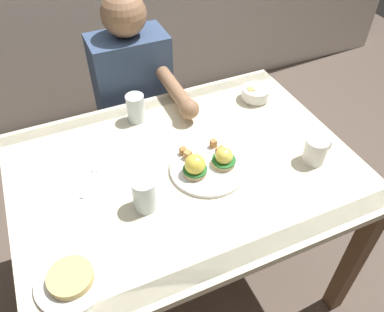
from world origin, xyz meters
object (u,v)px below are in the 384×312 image
Objects in this scene: water_glass_far at (136,109)px; coffee_mug at (316,150)px; dining_table at (185,186)px; fork at (91,179)px; side_plate at (71,279)px; eggs_benedict_plate at (208,165)px; water_glass_near at (145,196)px; diner_person at (136,98)px; fruit_bowl at (255,93)px.

coffee_mug is at bearing -43.72° from water_glass_far.
coffee_mug is (0.43, -0.16, 0.16)m from dining_table.
fork is 0.69× the size of side_plate.
coffee_mug is (0.37, -0.11, 0.02)m from eggs_benedict_plate.
eggs_benedict_plate reaches higher than fork.
water_glass_near is (0.13, -0.19, 0.05)m from fork.
coffee_mug is 0.89m from diner_person.
coffee_mug is (-0.00, -0.41, 0.02)m from fruit_bowl.
coffee_mug is at bearing -16.23° from eggs_benedict_plate.
coffee_mug is 0.98× the size of water_glass_far.
coffee_mug is at bearing -4.01° from water_glass_near.
dining_table is 10.78× the size of coffee_mug.
dining_table is 0.35m from fork.
side_plate is (-0.89, -0.13, -0.04)m from coffee_mug.
water_glass_near reaches higher than dining_table.
coffee_mug is at bearing -90.29° from fruit_bowl.
coffee_mug is 0.62m from water_glass_near.
dining_table is at bearing -90.05° from diner_person.
fruit_bowl is 1.04× the size of water_glass_near.
fork is 0.38m from side_plate.
water_glass_far is at bearing 136.28° from coffee_mug.
side_plate reaches higher than dining_table.
water_glass_far is at bearing 102.48° from dining_table.
side_plate is at bearing -147.92° from water_glass_near.
eggs_benedict_plate is (0.06, -0.05, 0.13)m from dining_table.
coffee_mug is 0.90m from side_plate.
diner_person reaches higher than coffee_mug.
fruit_bowl is at bearing 31.19° from side_plate.
fork is 0.24m from water_glass_near.
coffee_mug is 0.96× the size of water_glass_near.
water_glass_far is (0.25, 0.25, 0.05)m from fork.
water_glass_far reaches higher than fruit_bowl.
fork is 0.36m from water_glass_far.
dining_table is 0.49m from coffee_mug.
water_glass_far reaches higher than eggs_benedict_plate.
fruit_bowl is 0.51m from water_glass_far.
dining_table is 10.52× the size of water_glass_far.
eggs_benedict_plate is 2.34× the size of water_glass_near.
eggs_benedict_plate is 0.24× the size of diner_person.
diner_person reaches higher than fruit_bowl.
water_glass_near is at bearing -104.41° from water_glass_far.
eggs_benedict_plate is 1.35× the size of side_plate.
eggs_benedict_plate is 0.40m from water_glass_far.
fork is at bearing 167.08° from dining_table.
eggs_benedict_plate is at bearing -70.12° from water_glass_far.
diner_person is (-0.44, 0.35, -0.12)m from fruit_bowl.
eggs_benedict_plate is at bearing -140.56° from fruit_bowl.
water_glass_near reaches higher than fork.
diner_person is at bearing 75.21° from water_glass_far.
water_glass_near is at bearing -54.55° from fork.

